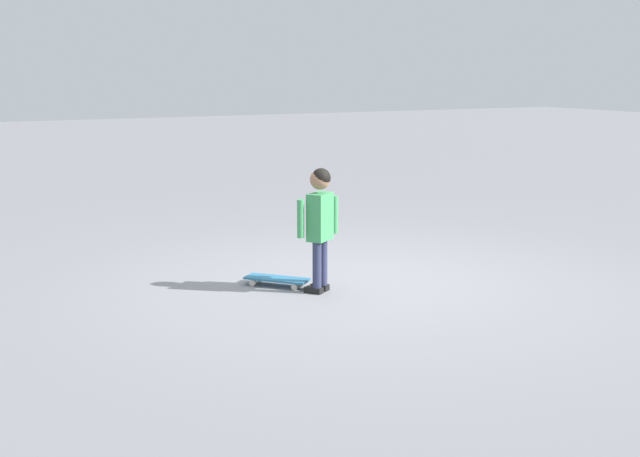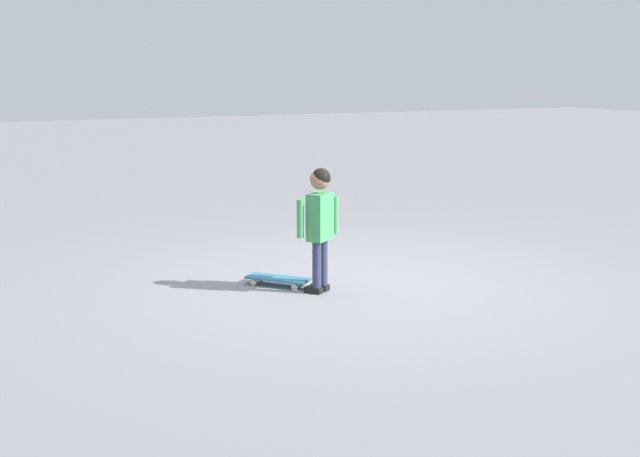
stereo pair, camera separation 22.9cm
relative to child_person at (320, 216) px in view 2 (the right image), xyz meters
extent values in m
plane|color=gray|center=(-0.47, -0.11, -0.66)|extent=(50.00, 50.00, 0.00)
cylinder|color=#2D3351|center=(0.04, 0.03, -0.42)|extent=(0.08, 0.08, 0.42)
cube|color=black|center=(0.06, 0.01, -0.63)|extent=(0.15, 0.17, 0.05)
cylinder|color=#2D3351|center=(-0.05, -0.03, -0.42)|extent=(0.08, 0.08, 0.42)
cube|color=black|center=(-0.03, -0.06, -0.63)|extent=(0.15, 0.17, 0.05)
cube|color=#3F9959|center=(0.00, 0.00, -0.01)|extent=(0.28, 0.25, 0.40)
cylinder|color=#3F9959|center=(0.18, 0.01, -0.01)|extent=(0.06, 0.06, 0.32)
cylinder|color=#3F9959|center=(-0.16, -0.04, -0.01)|extent=(0.06, 0.06, 0.32)
sphere|color=#9E7051|center=(0.00, 0.00, 0.31)|extent=(0.17, 0.17, 0.17)
sphere|color=black|center=(-0.01, 0.01, 0.32)|extent=(0.16, 0.16, 0.16)
cube|color=teal|center=(0.24, -0.35, -0.59)|extent=(0.52, 0.55, 0.02)
cube|color=#B7B7BC|center=(0.37, -0.49, -0.61)|extent=(0.10, 0.10, 0.02)
cube|color=#B7B7BC|center=(0.11, -0.20, -0.61)|extent=(0.10, 0.10, 0.02)
cylinder|color=beige|center=(0.43, -0.44, -0.63)|extent=(0.06, 0.06, 0.06)
cylinder|color=beige|center=(0.32, -0.54, -0.63)|extent=(0.06, 0.06, 0.06)
cylinder|color=beige|center=(0.17, -0.15, -0.63)|extent=(0.06, 0.06, 0.06)
cylinder|color=beige|center=(0.06, -0.25, -0.63)|extent=(0.06, 0.06, 0.06)
camera|label=1|loc=(3.18, 6.10, 1.22)|focal=46.88mm
camera|label=2|loc=(2.97, 6.20, 1.22)|focal=46.88mm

